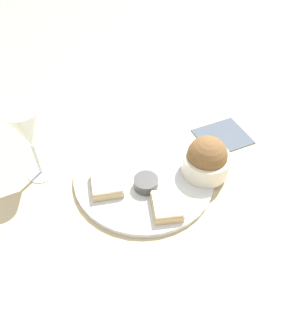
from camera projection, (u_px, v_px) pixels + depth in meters
ground_plane at (144, 177)px, 0.80m from camera, size 4.00×4.00×0.00m
dinner_plate at (144, 175)px, 0.80m from camera, size 0.34×0.34×0.01m
salad_bowl at (206, 159)px, 0.77m from camera, size 0.11×0.11×0.10m
sauce_ramekin at (146, 183)px, 0.75m from camera, size 0.06×0.06×0.03m
cheese_toast_near at (107, 183)px, 0.75m from camera, size 0.10×0.09×0.03m
cheese_toast_far at (167, 206)px, 0.71m from camera, size 0.09×0.08×0.03m
wine_glass at (27, 131)px, 0.71m from camera, size 0.08×0.08×0.19m
napkin at (223, 136)px, 0.90m from camera, size 0.17×0.18×0.01m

